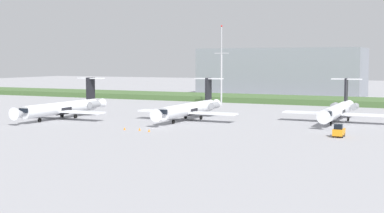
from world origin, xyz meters
name	(u,v)px	position (x,y,z in m)	size (l,w,h in m)	color
ground_plane	(218,114)	(0.00, 30.00, 0.00)	(500.00, 500.00, 0.00)	#939399
grass_berm	(269,99)	(0.00, 73.75, 0.85)	(320.00, 20.00, 1.69)	#426033
regional_jet_nearest	(64,107)	(-27.59, 5.49, 2.54)	(22.81, 31.00, 9.00)	silver
regional_jet_second	(190,109)	(-0.53, 14.93, 2.54)	(22.81, 31.00, 9.00)	silver
regional_jet_third	(338,110)	(29.68, 25.29, 2.54)	(22.81, 31.00, 9.00)	silver
antenna_mast	(221,72)	(-8.88, 54.59, 9.68)	(4.40, 0.50, 23.33)	#B2B2B7
distant_hangar	(281,72)	(-4.30, 103.36, 8.78)	(59.20, 24.39, 17.56)	gray
baggage_tug	(339,131)	(33.87, 1.65, 1.00)	(1.72, 3.20, 2.30)	orange
safety_cone_front_marker	(125,128)	(-4.47, -5.74, 0.28)	(0.44, 0.44, 0.55)	orange
safety_cone_mid_marker	(140,129)	(-1.33, -5.47, 0.28)	(0.44, 0.44, 0.55)	orange
safety_cone_rear_marker	(149,130)	(1.06, -6.13, 0.28)	(0.44, 0.44, 0.55)	orange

